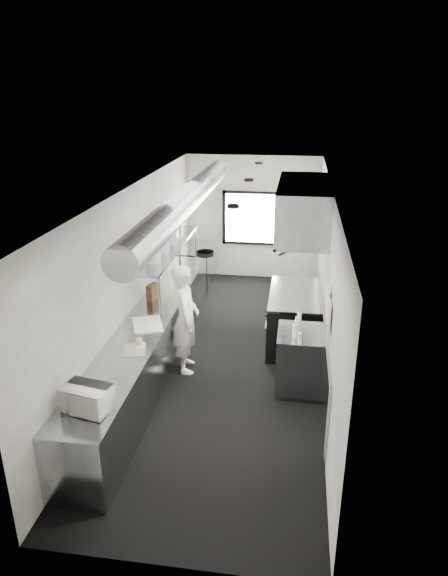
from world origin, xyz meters
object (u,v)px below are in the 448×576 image
(pass_shelf, at_px, (169,249))
(far_work_table, at_px, (197,267))
(deli_tub_b, at_px, (86,391))
(knife_block, at_px, (152,292))
(microwave, at_px, (87,398))
(prep_counter, at_px, (151,343))
(squeeze_bottle_e, at_px, (299,318))
(bottle_station, at_px, (299,360))
(cutting_board, at_px, (148,324))
(line_cook, at_px, (185,319))
(squeeze_bottle_c, at_px, (296,326))
(deli_tub_a, at_px, (82,386))
(squeeze_bottle_b, at_px, (295,331))
(plate_stack_b, at_px, (162,243))
(plate_stack_c, at_px, (172,235))
(small_plate, at_px, (139,345))
(plate_stack_a, at_px, (153,254))
(squeeze_bottle_a, at_px, (300,338))
(exhaust_hood, at_px, (303,209))
(plate_stack_d, at_px, (177,229))
(range, at_px, (293,319))
(squeeze_bottle_d, at_px, (297,322))

(pass_shelf, relative_size, far_work_table, 2.50)
(deli_tub_b, bearing_deg, knife_block, 90.43)
(microwave, height_order, knife_block, microwave)
(prep_counter, relative_size, squeeze_bottle_e, 31.63)
(bottle_station, distance_m, cutting_board, 2.29)
(pass_shelf, relative_size, cutting_board, 5.45)
(line_cook, xyz_separation_m, squeeze_bottle_c, (1.69, -0.24, 0.11))
(deli_tub_a, bearing_deg, squeeze_bottle_b, 35.54)
(pass_shelf, xyz_separation_m, plate_stack_b, (-0.03, -0.31, 0.20))
(far_work_table, relative_size, plate_stack_c, 3.83)
(pass_shelf, xyz_separation_m, small_plate, (0.16, -2.41, -0.63))
(far_work_table, xyz_separation_m, squeeze_bottle_b, (2.22, -4.05, 0.55))
(microwave, xyz_separation_m, plate_stack_a, (-0.08, 3.07, 0.67))
(prep_counter, bearing_deg, plate_stack_c, 90.92)
(prep_counter, xyz_separation_m, plate_stack_c, (-0.03, 1.70, 1.28))
(microwave, distance_m, small_plate, 1.54)
(deli_tub_a, xyz_separation_m, squeeze_bottle_a, (2.49, 1.53, 0.04))
(exhaust_hood, height_order, plate_stack_d, exhaust_hood)
(exhaust_hood, bearing_deg, squeeze_bottle_c, -90.49)
(far_work_table, height_order, squeeze_bottle_a, squeeze_bottle_a)
(far_work_table, height_order, deli_tub_b, deli_tub_b)
(range, xyz_separation_m, plate_stack_b, (-2.26, -0.01, 1.26))
(range, xyz_separation_m, squeeze_bottle_a, (0.10, -1.75, 0.51))
(deli_tub_b, height_order, squeeze_bottle_a, squeeze_bottle_a)
(pass_shelf, xyz_separation_m, line_cook, (0.59, -1.42, -0.67))
(exhaust_hood, distance_m, squeeze_bottle_e, 1.79)
(deli_tub_a, height_order, plate_stack_c, plate_stack_c)
(exhaust_hood, bearing_deg, plate_stack_a, -166.24)
(knife_block, height_order, squeeze_bottle_d, knife_block)
(far_work_table, distance_m, knife_block, 3.06)
(deli_tub_b, bearing_deg, squeeze_bottle_b, 37.62)
(squeeze_bottle_b, height_order, squeeze_bottle_e, squeeze_bottle_b)
(small_plate, xyz_separation_m, knife_block, (-0.26, 1.61, 0.12))
(pass_shelf, bearing_deg, deli_tub_b, -91.24)
(range, height_order, bottle_station, range)
(microwave, relative_size, plate_stack_b, 1.46)
(cutting_board, bearing_deg, squeeze_bottle_a, -7.02)
(prep_counter, bearing_deg, squeeze_bottle_a, -13.41)
(plate_stack_d, bearing_deg, pass_shelf, -91.84)
(deli_tub_a, relative_size, squeeze_bottle_a, 0.79)
(squeeze_bottle_c, bearing_deg, far_work_table, 120.10)
(range, distance_m, squeeze_bottle_d, 1.34)
(small_plate, distance_m, squeeze_bottle_e, 2.37)
(plate_stack_b, height_order, plate_stack_d, plate_stack_d)
(exhaust_hood, height_order, far_work_table, exhaust_hood)
(far_work_table, height_order, small_plate, small_plate)
(range, height_order, far_work_table, range)
(line_cook, bearing_deg, microwave, 155.51)
(line_cook, height_order, deli_tub_a, line_cook)
(squeeze_bottle_b, bearing_deg, pass_shelf, 140.60)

